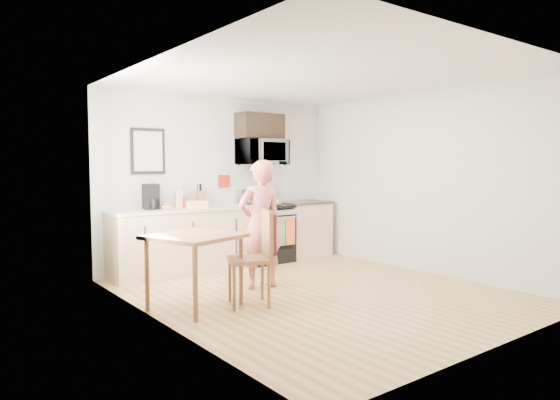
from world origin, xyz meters
TOP-DOWN VIEW (x-y plane):
  - floor at (0.00, 0.00)m, footprint 4.60×4.60m
  - back_wall at (0.00, 2.30)m, footprint 4.00×0.04m
  - front_wall at (0.00, -2.30)m, footprint 4.00×0.04m
  - left_wall at (-2.00, 0.00)m, footprint 0.04×4.60m
  - right_wall at (2.00, 0.00)m, footprint 0.04×4.60m
  - ceiling at (0.00, 0.00)m, footprint 4.00×4.60m
  - window at (-1.96, 0.80)m, footprint 0.06×1.40m
  - cabinet_left at (-0.80, 2.00)m, footprint 2.10×0.60m
  - countertop_left at (-0.80, 2.00)m, footprint 2.14×0.64m
  - cabinet_right at (1.43, 2.00)m, footprint 0.84×0.60m
  - countertop_right at (1.43, 2.00)m, footprint 0.88×0.64m
  - range at (0.63, 1.98)m, footprint 0.76×0.70m
  - microwave at (0.63, 2.08)m, footprint 0.76×0.51m
  - upper_cabinet at (0.63, 2.12)m, footprint 0.76×0.35m
  - wall_art at (-1.20, 2.28)m, footprint 0.50×0.04m
  - wall_trivet at (0.05, 2.28)m, footprint 0.20×0.02m
  - person at (-0.42, 0.62)m, footprint 0.64×0.46m
  - dining_table at (-1.50, 0.31)m, footprint 0.95×0.95m
  - chair at (-0.84, -0.01)m, footprint 0.62×0.59m
  - knife_block at (-0.45, 2.12)m, footprint 0.12×0.16m
  - utensil_crock at (-0.72, 2.11)m, footprint 0.11×0.11m
  - fruit_bowl at (-1.04, 2.05)m, footprint 0.23×0.23m
  - milk_carton at (-0.83, 2.10)m, footprint 0.12×0.12m
  - coffee_maker at (-1.23, 2.11)m, footprint 0.24×0.31m
  - bread_bag at (-0.69, 1.78)m, footprint 0.34×0.27m
  - cake at (0.74, 1.87)m, footprint 0.25×0.25m
  - kettle at (0.46, 2.17)m, footprint 0.20×0.20m
  - pot at (0.38, 1.85)m, footprint 0.19×0.30m

SIDE VIEW (x-z plane):
  - floor at x=0.00m, z-range 0.00..0.00m
  - range at x=0.63m, z-range -0.14..1.02m
  - cabinet_left at x=-0.80m, z-range 0.00..0.90m
  - cabinet_right at x=1.43m, z-range 0.00..0.90m
  - chair at x=-0.84m, z-range 0.15..1.21m
  - dining_table at x=-1.50m, z-range 0.31..1.12m
  - person at x=-0.42m, z-range 0.00..1.62m
  - countertop_left at x=-0.80m, z-range 0.90..0.94m
  - countertop_right at x=1.43m, z-range 0.90..0.94m
  - cake at x=0.74m, z-range 0.92..1.01m
  - pot at x=0.38m, z-range 0.93..1.02m
  - fruit_bowl at x=-1.04m, z-range 0.93..1.03m
  - bread_bag at x=-0.69m, z-range 0.94..1.05m
  - kettle at x=0.46m, z-range 0.91..1.16m
  - knife_block at x=-0.45m, z-range 0.94..1.17m
  - utensil_crock at x=-0.72m, z-range 0.91..1.22m
  - milk_carton at x=-0.83m, z-range 0.94..1.20m
  - coffee_maker at x=-1.23m, z-range 0.93..1.28m
  - back_wall at x=0.00m, z-range 0.00..2.60m
  - front_wall at x=0.00m, z-range 0.00..2.60m
  - left_wall at x=-2.00m, z-range 0.00..2.60m
  - right_wall at x=2.00m, z-range 0.00..2.60m
  - wall_trivet at x=0.05m, z-range 1.20..1.40m
  - window at x=-1.96m, z-range 0.80..2.30m
  - wall_art at x=-1.20m, z-range 1.43..2.08m
  - microwave at x=0.63m, z-range 1.55..1.97m
  - upper_cabinet at x=0.63m, z-range 1.98..2.38m
  - ceiling at x=0.00m, z-range 2.58..2.62m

